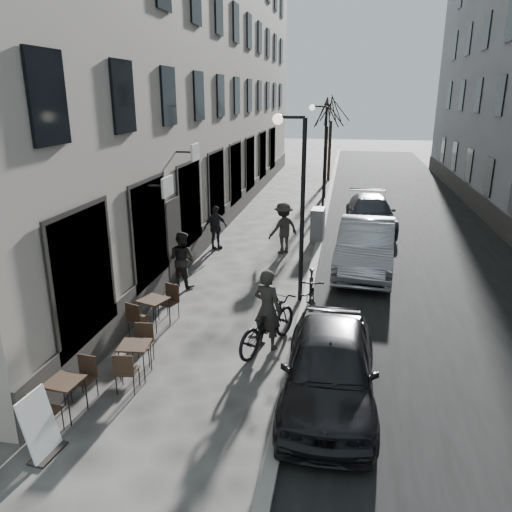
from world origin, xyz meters
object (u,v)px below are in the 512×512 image
(streetlamp_far, at_px, (322,146))
(pedestrian_near, at_px, (182,259))
(tree_far, at_px, (331,109))
(pedestrian_mid, at_px, (283,228))
(sign_board, at_px, (41,431))
(car_far, at_px, (370,213))
(bistro_set_c, at_px, (154,310))
(tree_near, at_px, (327,112))
(moped, at_px, (311,296))
(streetlamp_near, at_px, (297,189))
(bistro_set_a, at_px, (66,394))
(pedestrian_far, at_px, (215,228))
(bicycle, at_px, (267,324))
(car_mid, at_px, (366,246))
(utility_cabinet, at_px, (318,225))
(bistro_set_b, at_px, (135,357))
(car_near, at_px, (330,367))

(streetlamp_far, height_order, pedestrian_near, streetlamp_far)
(tree_far, height_order, pedestrian_mid, tree_far)
(streetlamp_far, relative_size, sign_board, 4.65)
(car_far, bearing_deg, bistro_set_c, -119.86)
(tree_near, distance_m, moped, 16.66)
(streetlamp_near, xyz_separation_m, bistro_set_a, (-3.45, -6.12, -2.72))
(tree_far, xyz_separation_m, pedestrian_far, (-3.50, -16.65, -3.84))
(bicycle, bearing_deg, car_far, -79.78)
(pedestrian_mid, bearing_deg, pedestrian_far, -43.80)
(pedestrian_mid, height_order, car_mid, pedestrian_mid)
(sign_board, distance_m, pedestrian_near, 7.59)
(streetlamp_far, distance_m, tree_far, 9.12)
(tree_far, height_order, car_mid, tree_far)
(bicycle, distance_m, car_far, 11.54)
(streetlamp_far, xyz_separation_m, pedestrian_mid, (-0.87, -7.69, -2.23))
(pedestrian_near, distance_m, pedestrian_far, 3.91)
(sign_board, relative_size, car_mid, 0.22)
(bistro_set_c, bearing_deg, utility_cabinet, 85.98)
(bicycle, distance_m, pedestrian_mid, 7.27)
(streetlamp_far, distance_m, bistro_set_c, 15.02)
(bistro_set_b, xyz_separation_m, sign_board, (-0.53, -2.49, 0.00))
(bistro_set_a, bearing_deg, moped, 57.44)
(streetlamp_far, bearing_deg, tree_far, 89.54)
(tree_far, relative_size, sign_board, 5.21)
(tree_near, xyz_separation_m, car_mid, (1.96, -12.13, -3.84))
(streetlamp_near, height_order, car_far, streetlamp_near)
(utility_cabinet, bearing_deg, streetlamp_near, -89.58)
(pedestrian_near, relative_size, pedestrian_far, 1.04)
(car_near, height_order, moped, car_near)
(bistro_set_b, xyz_separation_m, pedestrian_far, (-0.66, 8.99, 0.38))
(streetlamp_far, bearing_deg, streetlamp_near, -90.00)
(pedestrian_near, bearing_deg, streetlamp_near, -165.26)
(tree_near, xyz_separation_m, pedestrian_near, (-3.50, -14.56, -3.81))
(pedestrian_mid, bearing_deg, car_mid, 110.75)
(tree_far, height_order, moped, tree_far)
(bicycle, xyz_separation_m, moped, (0.86, 1.77, 0.03))
(tree_near, distance_m, bicycle, 18.39)
(bistro_set_a, distance_m, utility_cabinet, 12.71)
(bistro_set_a, height_order, pedestrian_far, pedestrian_far)
(bicycle, distance_m, pedestrian_near, 4.60)
(bistro_set_b, height_order, bicycle, bicycle)
(bistro_set_a, bearing_deg, sign_board, -74.48)
(bicycle, distance_m, moped, 1.97)
(tree_near, xyz_separation_m, utility_cabinet, (0.20, -8.98, -4.00))
(pedestrian_mid, distance_m, car_near, 9.35)
(streetlamp_far, distance_m, car_mid, 9.64)
(pedestrian_mid, distance_m, pedestrian_far, 2.56)
(car_mid, xyz_separation_m, car_far, (0.34, 5.43, -0.12))
(streetlamp_far, relative_size, car_near, 1.19)
(sign_board, height_order, car_mid, car_mid)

